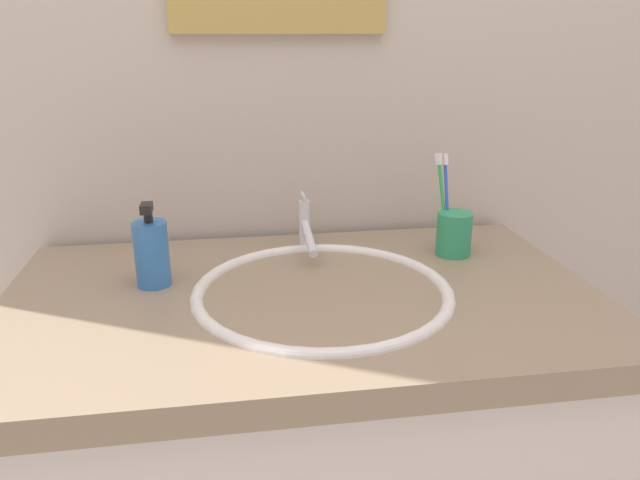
% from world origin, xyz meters
% --- Properties ---
extents(tiled_wall_back, '(2.27, 0.04, 2.40)m').
position_xyz_m(tiled_wall_back, '(0.00, 0.37, 1.20)').
color(tiled_wall_back, beige).
rests_on(tiled_wall_back, ground).
extents(sink_basin, '(0.47, 0.47, 0.12)m').
position_xyz_m(sink_basin, '(0.04, -0.01, 0.87)').
color(sink_basin, white).
rests_on(sink_basin, vanity_counter).
extents(faucet, '(0.02, 0.17, 0.12)m').
position_xyz_m(faucet, '(0.04, 0.21, 0.96)').
color(faucet, silver).
rests_on(faucet, sink_basin).
extents(toothbrush_cup, '(0.07, 0.07, 0.09)m').
position_xyz_m(toothbrush_cup, '(0.34, 0.14, 0.96)').
color(toothbrush_cup, '#2D9966').
rests_on(toothbrush_cup, vanity_counter).
extents(toothbrush_green, '(0.03, 0.05, 0.20)m').
position_xyz_m(toothbrush_green, '(0.32, 0.18, 1.03)').
color(toothbrush_green, green).
rests_on(toothbrush_green, toothbrush_cup).
extents(toothbrush_blue, '(0.02, 0.05, 0.20)m').
position_xyz_m(toothbrush_blue, '(0.33, 0.18, 1.03)').
color(toothbrush_blue, blue).
rests_on(toothbrush_blue, toothbrush_cup).
extents(soap_dispenser, '(0.06, 0.06, 0.16)m').
position_xyz_m(soap_dispenser, '(-0.27, 0.08, 0.98)').
color(soap_dispenser, '#3372BF').
rests_on(soap_dispenser, vanity_counter).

